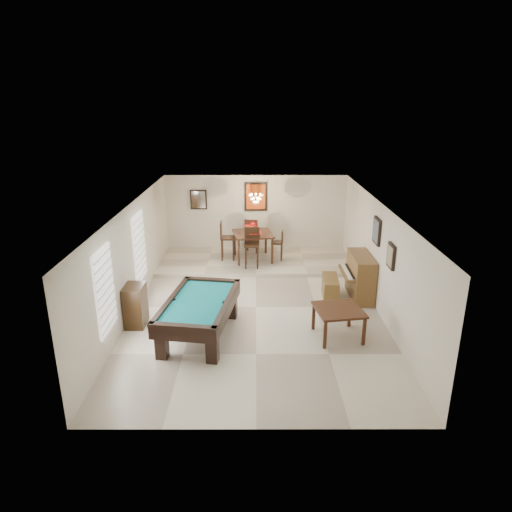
{
  "coord_description": "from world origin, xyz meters",
  "views": [
    {
      "loc": [
        -0.02,
        -10.43,
        4.96
      ],
      "look_at": [
        0.0,
        0.6,
        1.15
      ],
      "focal_mm": 32.0,
      "sensor_mm": 36.0,
      "label": 1
    }
  ],
  "objects_px": {
    "apothecary_chest": "(135,305)",
    "upright_piano": "(355,276)",
    "dining_chair_east": "(277,245)",
    "chandelier": "(256,195)",
    "pool_table": "(200,319)",
    "dining_chair_north": "(252,235)",
    "square_table": "(338,323)",
    "dining_chair_west": "(228,241)",
    "dining_table": "(253,244)",
    "flower_vase": "(253,226)",
    "piano_bench": "(330,288)",
    "dining_chair_south": "(252,248)"
  },
  "relations": [
    {
      "from": "flower_vase",
      "to": "dining_chair_east",
      "type": "height_order",
      "value": "flower_vase"
    },
    {
      "from": "apothecary_chest",
      "to": "dining_chair_west",
      "type": "relative_size",
      "value": 0.8
    },
    {
      "from": "piano_bench",
      "to": "chandelier",
      "type": "height_order",
      "value": "chandelier"
    },
    {
      "from": "dining_chair_south",
      "to": "chandelier",
      "type": "xyz_separation_m",
      "value": [
        0.12,
        0.62,
        1.48
      ]
    },
    {
      "from": "square_table",
      "to": "flower_vase",
      "type": "xyz_separation_m",
      "value": [
        -1.88,
        4.81,
        0.88
      ]
    },
    {
      "from": "dining_chair_south",
      "to": "flower_vase",
      "type": "bearing_deg",
      "value": 89.0
    },
    {
      "from": "square_table",
      "to": "piano_bench",
      "type": "relative_size",
      "value": 0.99
    },
    {
      "from": "pool_table",
      "to": "dining_chair_north",
      "type": "relative_size",
      "value": 2.17
    },
    {
      "from": "square_table",
      "to": "dining_chair_east",
      "type": "xyz_separation_m",
      "value": [
        -1.12,
        4.77,
        0.27
      ]
    },
    {
      "from": "flower_vase",
      "to": "dining_chair_north",
      "type": "distance_m",
      "value": 0.9
    },
    {
      "from": "pool_table",
      "to": "dining_chair_west",
      "type": "bearing_deg",
      "value": 94.3
    },
    {
      "from": "dining_chair_south",
      "to": "chandelier",
      "type": "relative_size",
      "value": 2.0
    },
    {
      "from": "apothecary_chest",
      "to": "dining_chair_north",
      "type": "xyz_separation_m",
      "value": [
        2.64,
        4.97,
        0.21
      ]
    },
    {
      "from": "piano_bench",
      "to": "flower_vase",
      "type": "xyz_separation_m",
      "value": [
        -2.04,
        2.7,
        0.94
      ]
    },
    {
      "from": "square_table",
      "to": "piano_bench",
      "type": "xyz_separation_m",
      "value": [
        0.16,
        2.11,
        -0.06
      ]
    },
    {
      "from": "piano_bench",
      "to": "flower_vase",
      "type": "distance_m",
      "value": 3.51
    },
    {
      "from": "square_table",
      "to": "dining_chair_west",
      "type": "relative_size",
      "value": 0.81
    },
    {
      "from": "dining_chair_south",
      "to": "dining_chair_east",
      "type": "xyz_separation_m",
      "value": [
        0.79,
        0.66,
        -0.11
      ]
    },
    {
      "from": "apothecary_chest",
      "to": "dining_chair_north",
      "type": "relative_size",
      "value": 0.84
    },
    {
      "from": "dining_chair_north",
      "to": "dining_chair_west",
      "type": "bearing_deg",
      "value": 50.46
    },
    {
      "from": "dining_chair_south",
      "to": "piano_bench",
      "type": "bearing_deg",
      "value": -42.45
    },
    {
      "from": "dining_chair_south",
      "to": "apothecary_chest",
      "type": "bearing_deg",
      "value": -125.53
    },
    {
      "from": "pool_table",
      "to": "chandelier",
      "type": "height_order",
      "value": "chandelier"
    },
    {
      "from": "dining_table",
      "to": "flower_vase",
      "type": "xyz_separation_m",
      "value": [
        -0.0,
        0.0,
        0.6
      ]
    },
    {
      "from": "dining_chair_east",
      "to": "chandelier",
      "type": "relative_size",
      "value": 1.63
    },
    {
      "from": "piano_bench",
      "to": "dining_table",
      "type": "distance_m",
      "value": 3.4
    },
    {
      "from": "flower_vase",
      "to": "dining_table",
      "type": "bearing_deg",
      "value": 0.0
    },
    {
      "from": "apothecary_chest",
      "to": "dining_table",
      "type": "distance_m",
      "value": 5.0
    },
    {
      "from": "piano_bench",
      "to": "dining_chair_east",
      "type": "distance_m",
      "value": 2.96
    },
    {
      "from": "upright_piano",
      "to": "chandelier",
      "type": "xyz_separation_m",
      "value": [
        -2.59,
        2.58,
        1.62
      ]
    },
    {
      "from": "dining_chair_east",
      "to": "piano_bench",
      "type": "bearing_deg",
      "value": 31.36
    },
    {
      "from": "pool_table",
      "to": "piano_bench",
      "type": "distance_m",
      "value": 3.8
    },
    {
      "from": "dining_chair_west",
      "to": "dining_chair_south",
      "type": "bearing_deg",
      "value": -135.15
    },
    {
      "from": "pool_table",
      "to": "dining_chair_south",
      "type": "relative_size",
      "value": 2.08
    },
    {
      "from": "upright_piano",
      "to": "dining_chair_east",
      "type": "xyz_separation_m",
      "value": [
        -1.92,
        2.62,
        0.03
      ]
    },
    {
      "from": "dining_chair_east",
      "to": "dining_table",
      "type": "bearing_deg",
      "value": -87.82
    },
    {
      "from": "square_table",
      "to": "dining_chair_west",
      "type": "height_order",
      "value": "dining_chair_west"
    },
    {
      "from": "dining_chair_south",
      "to": "dining_chair_west",
      "type": "distance_m",
      "value": 1.06
    },
    {
      "from": "dining_table",
      "to": "square_table",
      "type": "bearing_deg",
      "value": -68.64
    },
    {
      "from": "dining_chair_north",
      "to": "dining_chair_south",
      "type": "bearing_deg",
      "value": 97.32
    },
    {
      "from": "apothecary_chest",
      "to": "upright_piano",
      "type": "bearing_deg",
      "value": 16.23
    },
    {
      "from": "dining_chair_west",
      "to": "chandelier",
      "type": "bearing_deg",
      "value": -98.68
    },
    {
      "from": "dining_chair_south",
      "to": "pool_table",
      "type": "bearing_deg",
      "value": -104.0
    },
    {
      "from": "upright_piano",
      "to": "dining_chair_west",
      "type": "xyz_separation_m",
      "value": [
        -3.48,
        2.69,
        0.15
      ]
    },
    {
      "from": "dining_table",
      "to": "dining_chair_north",
      "type": "xyz_separation_m",
      "value": [
        -0.03,
        0.74,
        0.08
      ]
    },
    {
      "from": "apothecary_chest",
      "to": "flower_vase",
      "type": "bearing_deg",
      "value": 57.74
    },
    {
      "from": "pool_table",
      "to": "dining_chair_west",
      "type": "xyz_separation_m",
      "value": [
        0.35,
        4.79,
        0.31
      ]
    },
    {
      "from": "piano_bench",
      "to": "dining_chair_west",
      "type": "relative_size",
      "value": 0.82
    },
    {
      "from": "apothecary_chest",
      "to": "dining_table",
      "type": "height_order",
      "value": "dining_table"
    },
    {
      "from": "dining_table",
      "to": "flower_vase",
      "type": "bearing_deg",
      "value": 180.0
    }
  ]
}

